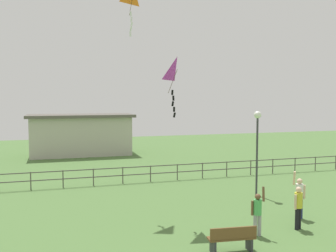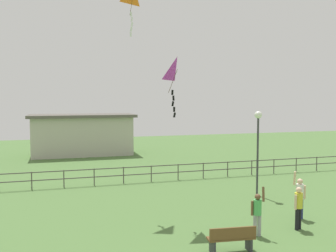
# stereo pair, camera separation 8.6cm
# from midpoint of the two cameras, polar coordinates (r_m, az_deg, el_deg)

# --- Properties ---
(lamppost) EXTENTS (0.36, 0.36, 4.21)m
(lamppost) POSITION_cam_midpoint_polar(r_m,az_deg,el_deg) (18.86, 13.39, -1.19)
(lamppost) COLOR #38383D
(lamppost) RESTS_ON ground_plane
(park_bench) EXTENTS (1.54, 0.57, 0.85)m
(park_bench) POSITION_cam_midpoint_polar(r_m,az_deg,el_deg) (12.26, 9.58, -16.58)
(park_bench) COLOR brown
(park_bench) RESTS_ON ground_plane
(person_0) EXTENTS (0.45, 0.33, 1.76)m
(person_0) POSITION_cam_midpoint_polar(r_m,az_deg,el_deg) (13.67, 13.37, -12.57)
(person_0) COLOR #99999E
(person_0) RESTS_ON ground_plane
(person_1) EXTENTS (0.49, 0.33, 1.92)m
(person_1) POSITION_cam_midpoint_polar(r_m,az_deg,el_deg) (16.01, 19.32, -9.94)
(person_1) COLOR navy
(person_1) RESTS_ON ground_plane
(person_3) EXTENTS (0.45, 0.29, 1.59)m
(person_3) POSITION_cam_midpoint_polar(r_m,az_deg,el_deg) (14.74, 19.18, -11.35)
(person_3) COLOR black
(person_3) RESTS_ON ground_plane
(kite_0) EXTENTS (0.87, 0.93, 2.34)m
(kite_0) POSITION_cam_midpoint_polar(r_m,az_deg,el_deg) (14.51, 1.22, 8.32)
(kite_0) COLOR #B22DB2
(waterfront_railing) EXTENTS (36.04, 0.06, 0.95)m
(waterfront_railing) POSITION_cam_midpoint_polar(r_m,az_deg,el_deg) (21.39, -7.65, -7.13)
(waterfront_railing) COLOR #4C4742
(waterfront_railing) RESTS_ON ground_plane
(pavilion_building) EXTENTS (8.87, 4.06, 3.49)m
(pavilion_building) POSITION_cam_midpoint_polar(r_m,az_deg,el_deg) (32.91, -13.25, -1.25)
(pavilion_building) COLOR #B7B2A3
(pavilion_building) RESTS_ON ground_plane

